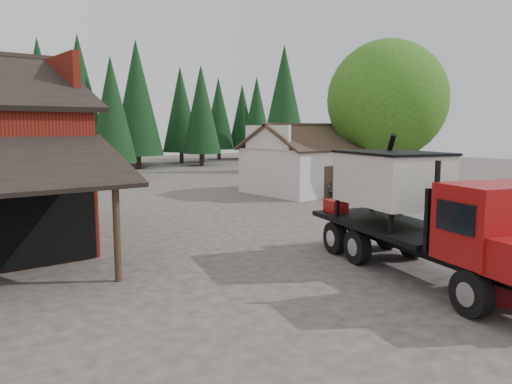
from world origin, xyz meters
TOP-DOWN VIEW (x-y plane):
  - ground at (0.00, 0.00)m, footprint 120.00×120.00m
  - farmhouse at (13.00, 13.00)m, footprint 8.60×6.42m
  - deciduous_tree at (17.01, 9.97)m, footprint 8.00×8.00m
  - conifer_backdrop at (0.00, 42.00)m, footprint 76.00×16.00m
  - near_pine_b at (6.00, 30.00)m, footprint 3.96×3.96m
  - near_pine_c at (22.00, 26.00)m, footprint 4.84×4.84m
  - feed_truck at (1.61, -2.98)m, footprint 5.18×9.54m
  - silver_car at (14.00, 10.00)m, footprint 5.67×3.53m
  - equip_box at (1.20, -5.71)m, footprint 1.15×1.30m

SIDE VIEW (x-z plane):
  - ground at x=0.00m, z-range 0.00..0.00m
  - conifer_backdrop at x=0.00m, z-range -8.00..8.00m
  - equip_box at x=1.20m, z-range 0.00..0.60m
  - silver_car at x=14.00m, z-range 0.00..1.46m
  - farmhouse at x=13.00m, z-range -0.66..3.99m
  - feed_truck at x=1.61m, z-range -0.14..4.03m
  - near_pine_b at x=6.00m, z-range 0.69..11.09m
  - deciduous_tree at x=17.01m, z-range 0.81..11.01m
  - near_pine_c at x=22.00m, z-range 0.69..13.09m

